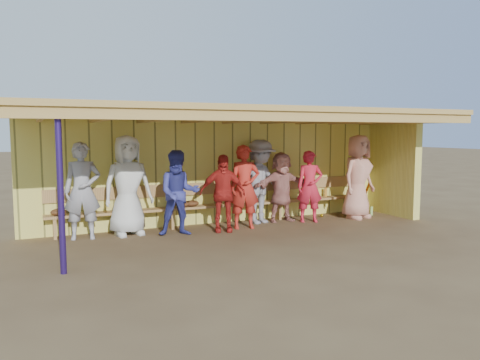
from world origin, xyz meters
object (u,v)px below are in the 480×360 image
player_b (128,185)px  player_e (260,182)px  player_c (179,193)px  player_a (82,191)px  player_d (222,193)px  player_f (282,187)px  bench (226,200)px  player_g (310,187)px  player_extra (245,187)px  player_h (358,177)px

player_b → player_e: (2.93, 0.00, -0.06)m
player_b → player_c: 1.03m
player_a → player_b: size_ratio=0.94×
player_d → player_f: 1.71m
player_d → bench: bearing=80.4°
player_a → player_f: 4.34m
player_c → player_d: size_ratio=1.06×
player_e → player_a: bearing=166.5°
player_b → player_e: 2.93m
player_d → player_g: bearing=21.4°
player_c → player_f: 2.60m
player_a → player_e: (3.79, 0.00, 0.01)m
player_b → player_c: bearing=-35.2°
player_c → player_extra: size_ratio=0.95×
player_a → player_extra: player_a is taller
player_b → player_c: (0.91, -0.45, -0.15)m
player_d → player_c: bearing=-164.1°
player_c → player_h: player_h is taller
player_a → player_h: size_ratio=0.94×
player_a → bench: size_ratio=0.25×
player_h → bench: 3.21m
player_e → player_h: bearing=-23.0°
player_e → player_extra: bearing=-159.5°
player_c → player_extra: (1.47, 0.07, 0.04)m
player_d → player_extra: 0.57m
player_c → player_f: player_c is taller
player_d → bench: 0.92m
player_f → bench: bearing=168.4°
player_c → player_e: (2.02, 0.45, 0.09)m
player_extra → player_f: bearing=31.0°
player_b → player_f: (3.48, -0.01, -0.20)m
player_b → player_d: player_b is taller
player_f → player_h: (1.84, -0.39, 0.19)m
player_c → bench: bearing=40.8°
player_e → player_extra: player_e is taller
player_c → player_g: 3.12m
player_d → player_extra: player_extra is taller
player_a → player_extra: 3.26m
player_b → player_c: size_ratio=1.18×
player_a → player_c: player_a is taller
player_f → player_extra: bearing=-159.2°
player_e → player_f: (0.55, -0.01, -0.14)m
player_a → bench: bearing=13.7°
player_extra → player_a: bearing=-173.7°
player_b → player_f: bearing=-9.4°
player_c → player_h: 4.41m
player_b → player_h: player_b is taller
player_c → player_d: (0.92, -0.03, -0.05)m
player_a → player_b: 0.86m
player_f → bench: size_ratio=0.21×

